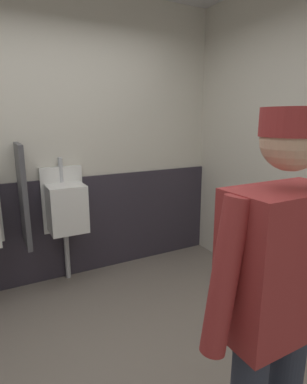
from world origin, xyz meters
name	(u,v)px	position (x,y,z in m)	size (l,w,h in m)	color
wall_back	(43,141)	(0.00, 1.65, 1.39)	(4.26, 0.12, 2.78)	beige
wainscot_band_back	(51,231)	(0.00, 1.58, 0.51)	(3.66, 0.03, 1.03)	#2D2833
urinal_middle	(66,207)	(0.13, 1.43, 0.78)	(0.40, 0.34, 1.24)	white
privacy_divider_panel	(23,196)	(-0.25, 1.36, 0.95)	(0.04, 0.40, 0.90)	#4C4C51
person	(279,292)	(0.42, -0.78, 0.96)	(0.66, 0.60, 1.64)	#2D3342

